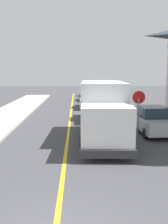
{
  "coord_description": "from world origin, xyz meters",
  "views": [
    {
      "loc": [
        0.52,
        -4.74,
        3.8
      ],
      "look_at": [
        0.96,
        9.87,
        1.4
      ],
      "focal_mm": 39.96,
      "sensor_mm": 36.0,
      "label": 1
    }
  ],
  "objects_px": {
    "parked_car_far": "(89,94)",
    "stop_sign": "(139,104)",
    "parked_van_across": "(152,120)",
    "parked_car_furthest": "(89,91)",
    "parked_car_near": "(93,109)",
    "box_truck": "(103,108)",
    "parked_car_mid": "(89,100)"
  },
  "relations": [
    {
      "from": "box_truck",
      "to": "parked_car_far",
      "type": "relative_size",
      "value": 1.65
    },
    {
      "from": "parked_car_mid",
      "to": "parked_car_far",
      "type": "xyz_separation_m",
      "value": [
        0.36,
        6.49,
        0.0
      ]
    },
    {
      "from": "parked_car_furthest",
      "to": "parked_van_across",
      "type": "relative_size",
      "value": 1.0
    },
    {
      "from": "parked_van_across",
      "to": "stop_sign",
      "type": "xyz_separation_m",
      "value": [
        -0.94,
        -0.25,
        1.06
      ]
    },
    {
      "from": "parked_car_near",
      "to": "parked_car_mid",
      "type": "xyz_separation_m",
      "value": [
        0.0,
        6.55,
        0.0
      ]
    },
    {
      "from": "box_truck",
      "to": "parked_car_furthest",
      "type": "relative_size",
      "value": 1.64
    },
    {
      "from": "parked_car_near",
      "to": "parked_car_furthest",
      "type": "bearing_deg",
      "value": 87.88
    },
    {
      "from": "parked_car_near",
      "to": "parked_car_far",
      "type": "distance_m",
      "value": 13.04
    },
    {
      "from": "parked_car_near",
      "to": "parked_van_across",
      "type": "height_order",
      "value": "same"
    },
    {
      "from": "parked_car_furthest",
      "to": "stop_sign",
      "type": "xyz_separation_m",
      "value": [
        1.75,
        -23.47,
        1.06
      ]
    },
    {
      "from": "parked_car_far",
      "to": "parked_car_furthest",
      "type": "relative_size",
      "value": 0.99
    },
    {
      "from": "parked_car_mid",
      "to": "box_truck",
      "type": "bearing_deg",
      "value": -89.15
    },
    {
      "from": "parked_van_across",
      "to": "stop_sign",
      "type": "distance_m",
      "value": 1.44
    },
    {
      "from": "stop_sign",
      "to": "parked_car_furthest",
      "type": "bearing_deg",
      "value": 94.27
    },
    {
      "from": "parked_car_far",
      "to": "parked_van_across",
      "type": "relative_size",
      "value": 0.99
    },
    {
      "from": "box_truck",
      "to": "parked_car_furthest",
      "type": "bearing_deg",
      "value": 88.82
    },
    {
      "from": "box_truck",
      "to": "parked_van_across",
      "type": "bearing_deg",
      "value": 22.68
    },
    {
      "from": "parked_car_mid",
      "to": "parked_car_furthest",
      "type": "distance_m",
      "value": 12.19
    },
    {
      "from": "parked_car_furthest",
      "to": "parked_van_across",
      "type": "xyz_separation_m",
      "value": [
        2.69,
        -23.22,
        0.0
      ]
    },
    {
      "from": "parked_van_across",
      "to": "stop_sign",
      "type": "height_order",
      "value": "stop_sign"
    },
    {
      "from": "box_truck",
      "to": "parked_car_mid",
      "type": "bearing_deg",
      "value": 90.85
    },
    {
      "from": "parked_car_far",
      "to": "stop_sign",
      "type": "distance_m",
      "value": 17.94
    },
    {
      "from": "box_truck",
      "to": "parked_car_near",
      "type": "height_order",
      "value": "box_truck"
    },
    {
      "from": "parked_car_mid",
      "to": "parked_van_across",
      "type": "relative_size",
      "value": 1.0
    },
    {
      "from": "parked_car_furthest",
      "to": "stop_sign",
      "type": "bearing_deg",
      "value": -85.73
    },
    {
      "from": "parked_car_near",
      "to": "parked_car_mid",
      "type": "distance_m",
      "value": 6.55
    },
    {
      "from": "box_truck",
      "to": "parked_car_mid",
      "type": "xyz_separation_m",
      "value": [
        -0.18,
        12.39,
        -0.97
      ]
    },
    {
      "from": "parked_car_furthest",
      "to": "parked_car_near",
      "type": "bearing_deg",
      "value": -92.12
    },
    {
      "from": "parked_car_near",
      "to": "parked_car_mid",
      "type": "relative_size",
      "value": 1.0
    },
    {
      "from": "parked_car_near",
      "to": "stop_sign",
      "type": "relative_size",
      "value": 1.68
    },
    {
      "from": "box_truck",
      "to": "parked_car_near",
      "type": "xyz_separation_m",
      "value": [
        -0.19,
        5.84,
        -0.97
      ]
    },
    {
      "from": "box_truck",
      "to": "stop_sign",
      "type": "height_order",
      "value": "box_truck"
    }
  ]
}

